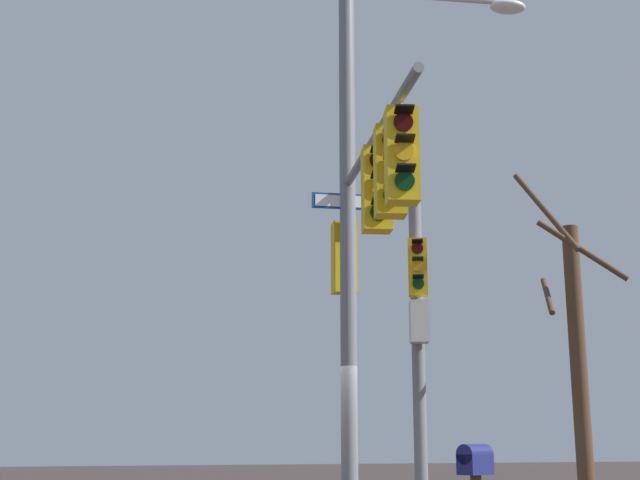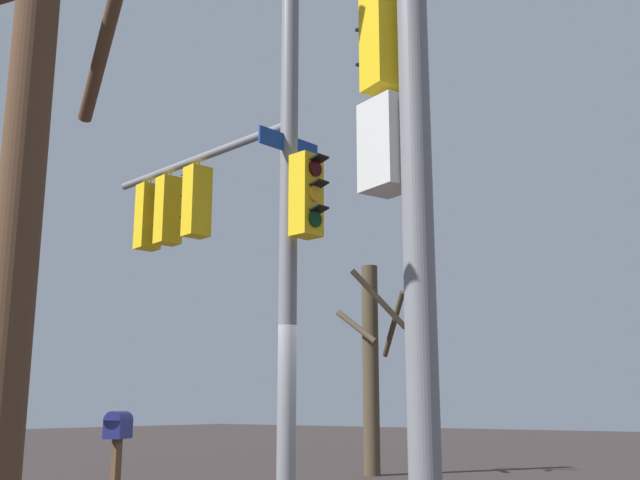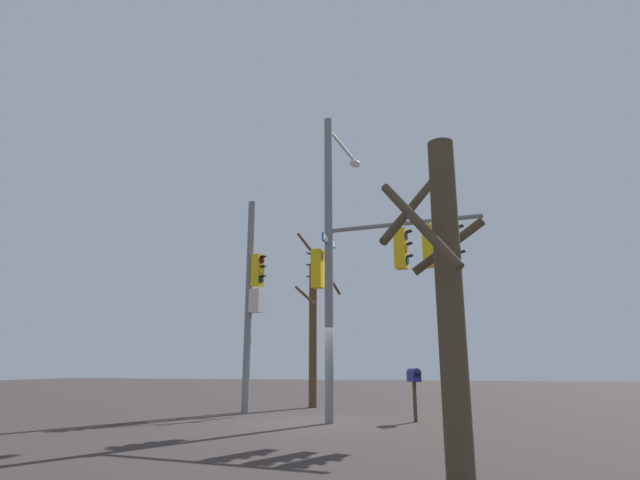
{
  "view_description": "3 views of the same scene",
  "coord_description": "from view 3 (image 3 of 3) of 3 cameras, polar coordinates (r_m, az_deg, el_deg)",
  "views": [
    {
      "loc": [
        4.1,
        12.47,
        1.46
      ],
      "look_at": [
        0.49,
        0.39,
        4.36
      ],
      "focal_mm": 48.75,
      "sensor_mm": 36.0,
      "label": 1
    },
    {
      "loc": [
        -7.55,
        -5.72,
        1.48
      ],
      "look_at": [
        0.65,
        0.36,
        3.72
      ],
      "focal_mm": 42.54,
      "sensor_mm": 36.0,
      "label": 2
    },
    {
      "loc": [
        13.78,
        3.37,
        1.5
      ],
      "look_at": [
        0.15,
        0.22,
        4.99
      ],
      "focal_mm": 28.18,
      "sensor_mm": 36.0,
      "label": 3
    }
  ],
  "objects": [
    {
      "name": "secondary_pole_assembly",
      "position": [
        17.47,
        -7.76,
        -6.32
      ],
      "size": [
        0.46,
        0.79,
        7.2
      ],
      "rotation": [
        0.0,
        0.0,
        1.26
      ],
      "color": "slate",
      "rests_on": "ground"
    },
    {
      "name": "ground_plane",
      "position": [
        14.27,
        -0.76,
        -20.04
      ],
      "size": [
        80.0,
        80.0,
        0.0
      ],
      "primitive_type": "plane",
      "color": "#372E2C"
    },
    {
      "name": "mailbox",
      "position": [
        14.58,
        10.63,
        -15.31
      ],
      "size": [
        0.5,
        0.42,
        1.41
      ],
      "rotation": [
        0.0,
        0.0,
        5.2
      ],
      "color": "#4C3823",
      "rests_on": "ground"
    },
    {
      "name": "main_signal_pole_assembly",
      "position": [
        14.2,
        4.93,
        -0.83
      ],
      "size": [
        3.71,
        4.9,
        8.8
      ],
      "rotation": [
        0.0,
        0.0,
        1.42
      ],
      "color": "slate",
      "rests_on": "ground"
    },
    {
      "name": "bare_tree_across_street",
      "position": [
        19.16,
        -0.75,
        -9.83
      ],
      "size": [
        1.51,
        1.68,
        6.39
      ],
      "color": "#503725",
      "rests_on": "ground"
    },
    {
      "name": "bare_tree_behind_pole",
      "position": [
        6.99,
        14.23,
        -5.88
      ],
      "size": [
        1.81,
        1.52,
        4.62
      ],
      "color": "#483C2A",
      "rests_on": "ground"
    }
  ]
}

